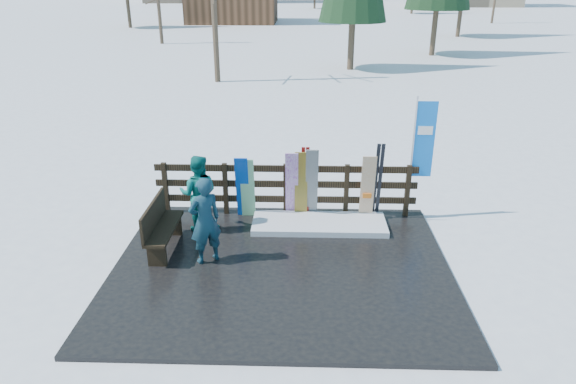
{
  "coord_description": "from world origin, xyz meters",
  "views": [
    {
      "loc": [
        0.36,
        -7.97,
        4.86
      ],
      "look_at": [
        0.09,
        1.0,
        1.1
      ],
      "focal_mm": 32.0,
      "sensor_mm": 36.0,
      "label": 1
    }
  ],
  "objects_px": {
    "snowboard_5": "(368,188)",
    "person_front": "(205,221)",
    "snowboard_2": "(301,185)",
    "rental_flag": "(421,144)",
    "person_back": "(199,194)",
    "snowboard_4": "(312,184)",
    "snowboard_1": "(248,188)",
    "bench": "(160,225)",
    "snowboard_0": "(242,187)",
    "snowboard_3": "(292,185)"
  },
  "relations": [
    {
      "from": "snowboard_0",
      "to": "snowboard_4",
      "type": "distance_m",
      "value": 1.46
    },
    {
      "from": "person_front",
      "to": "snowboard_4",
      "type": "bearing_deg",
      "value": -169.84
    },
    {
      "from": "snowboard_3",
      "to": "snowboard_5",
      "type": "relative_size",
      "value": 1.08
    },
    {
      "from": "bench",
      "to": "snowboard_3",
      "type": "distance_m",
      "value": 2.84
    },
    {
      "from": "snowboard_2",
      "to": "rental_flag",
      "type": "bearing_deg",
      "value": 6.23
    },
    {
      "from": "person_front",
      "to": "person_back",
      "type": "xyz_separation_m",
      "value": [
        -0.36,
        1.26,
        -0.01
      ]
    },
    {
      "from": "snowboard_5",
      "to": "snowboard_1",
      "type": "bearing_deg",
      "value": -180.0
    },
    {
      "from": "snowboard_3",
      "to": "person_back",
      "type": "height_order",
      "value": "person_back"
    },
    {
      "from": "rental_flag",
      "to": "snowboard_2",
      "type": "bearing_deg",
      "value": -173.77
    },
    {
      "from": "person_back",
      "to": "snowboard_2",
      "type": "bearing_deg",
      "value": -164.44
    },
    {
      "from": "snowboard_5",
      "to": "snowboard_0",
      "type": "bearing_deg",
      "value": -180.0
    },
    {
      "from": "snowboard_0",
      "to": "snowboard_3",
      "type": "distance_m",
      "value": 1.04
    },
    {
      "from": "snowboard_2",
      "to": "snowboard_5",
      "type": "relative_size",
      "value": 1.06
    },
    {
      "from": "bench",
      "to": "snowboard_0",
      "type": "xyz_separation_m",
      "value": [
        1.39,
        1.45,
        0.18
      ]
    },
    {
      "from": "bench",
      "to": "person_back",
      "type": "bearing_deg",
      "value": 56.2
    },
    {
      "from": "snowboard_4",
      "to": "rental_flag",
      "type": "bearing_deg",
      "value": 6.84
    },
    {
      "from": "snowboard_3",
      "to": "person_front",
      "type": "xyz_separation_m",
      "value": [
        -1.49,
        -1.84,
        0.04
      ]
    },
    {
      "from": "snowboard_5",
      "to": "person_front",
      "type": "height_order",
      "value": "person_front"
    },
    {
      "from": "rental_flag",
      "to": "person_front",
      "type": "bearing_deg",
      "value": -153.08
    },
    {
      "from": "snowboard_2",
      "to": "snowboard_5",
      "type": "xyz_separation_m",
      "value": [
        1.39,
        0.0,
        -0.04
      ]
    },
    {
      "from": "snowboard_0",
      "to": "rental_flag",
      "type": "relative_size",
      "value": 0.55
    },
    {
      "from": "snowboard_4",
      "to": "snowboard_5",
      "type": "relative_size",
      "value": 1.12
    },
    {
      "from": "snowboard_1",
      "to": "rental_flag",
      "type": "bearing_deg",
      "value": 4.29
    },
    {
      "from": "bench",
      "to": "person_back",
      "type": "height_order",
      "value": "person_back"
    },
    {
      "from": "snowboard_2",
      "to": "snowboard_3",
      "type": "relative_size",
      "value": 0.97
    },
    {
      "from": "snowboard_1",
      "to": "bench",
      "type": "bearing_deg",
      "value": -135.95
    },
    {
      "from": "snowboard_1",
      "to": "snowboard_3",
      "type": "bearing_deg",
      "value": 0.0
    },
    {
      "from": "snowboard_0",
      "to": "snowboard_5",
      "type": "height_order",
      "value": "snowboard_5"
    },
    {
      "from": "snowboard_0",
      "to": "snowboard_2",
      "type": "distance_m",
      "value": 1.24
    },
    {
      "from": "snowboard_5",
      "to": "person_back",
      "type": "xyz_separation_m",
      "value": [
        -3.43,
        -0.58,
        0.07
      ]
    },
    {
      "from": "bench",
      "to": "snowboard_3",
      "type": "height_order",
      "value": "snowboard_3"
    },
    {
      "from": "person_front",
      "to": "snowboard_1",
      "type": "bearing_deg",
      "value": -140.74
    },
    {
      "from": "bench",
      "to": "snowboard_1",
      "type": "relative_size",
      "value": 1.09
    },
    {
      "from": "snowboard_2",
      "to": "person_back",
      "type": "bearing_deg",
      "value": -164.06
    },
    {
      "from": "rental_flag",
      "to": "person_back",
      "type": "xyz_separation_m",
      "value": [
        -4.52,
        -0.85,
        -0.81
      ]
    },
    {
      "from": "bench",
      "to": "person_front",
      "type": "height_order",
      "value": "person_front"
    },
    {
      "from": "snowboard_4",
      "to": "person_front",
      "type": "height_order",
      "value": "person_front"
    },
    {
      "from": "snowboard_1",
      "to": "person_front",
      "type": "xyz_separation_m",
      "value": [
        -0.56,
        -1.84,
        0.13
      ]
    },
    {
      "from": "snowboard_0",
      "to": "snowboard_2",
      "type": "height_order",
      "value": "snowboard_2"
    },
    {
      "from": "bench",
      "to": "snowboard_3",
      "type": "relative_size",
      "value": 0.95
    },
    {
      "from": "bench",
      "to": "person_back",
      "type": "relative_size",
      "value": 0.94
    },
    {
      "from": "person_front",
      "to": "person_back",
      "type": "relative_size",
      "value": 1.02
    },
    {
      "from": "bench",
      "to": "snowboard_3",
      "type": "bearing_deg",
      "value": 30.79
    },
    {
      "from": "snowboard_1",
      "to": "snowboard_2",
      "type": "xyz_separation_m",
      "value": [
        1.13,
        0.0,
        0.08
      ]
    },
    {
      "from": "snowboard_2",
      "to": "person_back",
      "type": "height_order",
      "value": "person_back"
    },
    {
      "from": "snowboard_5",
      "to": "person_front",
      "type": "distance_m",
      "value": 3.58
    },
    {
      "from": "snowboard_0",
      "to": "snowboard_5",
      "type": "relative_size",
      "value": 0.98
    },
    {
      "from": "snowboard_1",
      "to": "snowboard_4",
      "type": "height_order",
      "value": "snowboard_4"
    },
    {
      "from": "snowboard_1",
      "to": "person_back",
      "type": "relative_size",
      "value": 0.86
    },
    {
      "from": "bench",
      "to": "snowboard_4",
      "type": "relative_size",
      "value": 0.92
    }
  ]
}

